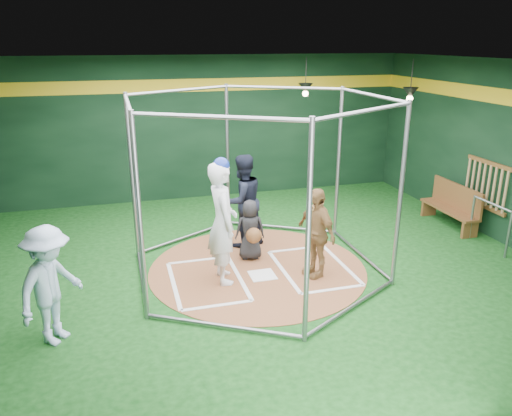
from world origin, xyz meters
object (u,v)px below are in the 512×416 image
object	(u,v)px
dugout_bench	(453,205)
visitor_leopard	(316,233)
umpire	(242,201)
batter_figure	(222,221)

from	to	relation	value
dugout_bench	visitor_leopard	bearing A→B (deg)	-159.01
umpire	dugout_bench	world-z (taller)	umpire
batter_figure	visitor_leopard	bearing A→B (deg)	-8.81
visitor_leopard	umpire	xyz separation A→B (m)	(-0.86, 1.61, 0.13)
umpire	dugout_bench	size ratio (longest dim) A/B	1.13
umpire	dugout_bench	xyz separation A→B (m)	(4.61, -0.18, -0.44)
batter_figure	dugout_bench	bearing A→B (deg)	12.79
dugout_bench	umpire	bearing A→B (deg)	177.81
visitor_leopard	umpire	size ratio (longest dim) A/B	0.85
umpire	batter_figure	bearing A→B (deg)	43.45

